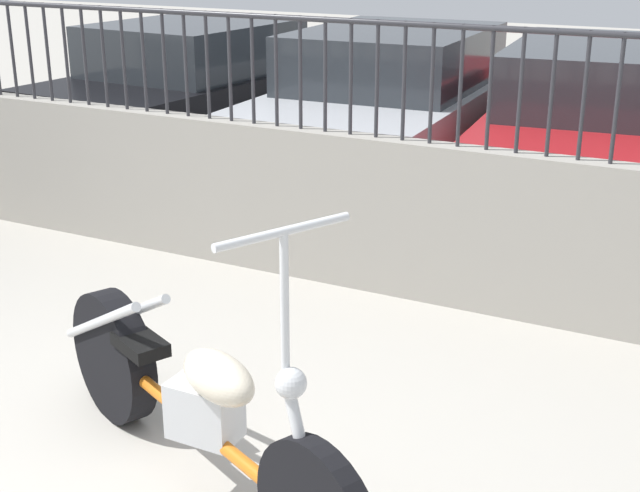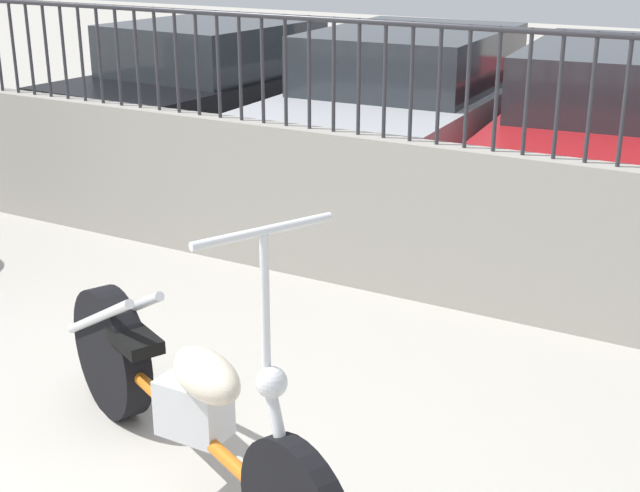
{
  "view_description": "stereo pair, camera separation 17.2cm",
  "coord_description": "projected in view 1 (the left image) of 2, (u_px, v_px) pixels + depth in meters",
  "views": [
    {
      "loc": [
        2.19,
        -1.98,
        2.24
      ],
      "look_at": [
        0.22,
        1.82,
        0.7
      ],
      "focal_mm": 50.0,
      "sensor_mm": 36.0,
      "label": 1
    },
    {
      "loc": [
        2.34,
        -1.9,
        2.24
      ],
      "look_at": [
        0.22,
        1.82,
        0.7
      ],
      "focal_mm": 50.0,
      "sensor_mm": 36.0,
      "label": 2
    }
  ],
  "objects": [
    {
      "name": "fence_railing",
      "position": [
        377.0,
        59.0,
        5.36
      ],
      "size": [
        9.73,
        0.04,
        0.71
      ],
      "color": "#2D2D33",
      "rests_on": "low_wall"
    },
    {
      "name": "low_wall",
      "position": [
        374.0,
        214.0,
        5.7
      ],
      "size": [
        9.73,
        0.18,
        1.01
      ],
      "color": "#9E998E",
      "rests_on": "ground_plane"
    },
    {
      "name": "car_silver",
      "position": [
        399.0,
        100.0,
        8.42
      ],
      "size": [
        1.93,
        4.43,
        1.36
      ],
      "rotation": [
        0.0,
        0.0,
        1.62
      ],
      "color": "black",
      "rests_on": "ground_plane"
    },
    {
      "name": "car_black",
      "position": [
        203.0,
        85.0,
        9.37
      ],
      "size": [
        2.03,
        4.06,
        1.32
      ],
      "rotation": [
        0.0,
        0.0,
        1.5
      ],
      "color": "black",
      "rests_on": "ground_plane"
    },
    {
      "name": "car_red",
      "position": [
        612.0,
        124.0,
        7.4
      ],
      "size": [
        2.25,
        4.61,
        1.36
      ],
      "rotation": [
        0.0,
        0.0,
        1.67
      ],
      "color": "black",
      "rests_on": "ground_plane"
    },
    {
      "name": "motorcycle_orange",
      "position": [
        183.0,
        400.0,
        3.71
      ],
      "size": [
        2.11,
        1.07,
        1.35
      ],
      "rotation": [
        0.0,
        0.0,
        -0.44
      ],
      "color": "black",
      "rests_on": "ground_plane"
    }
  ]
}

